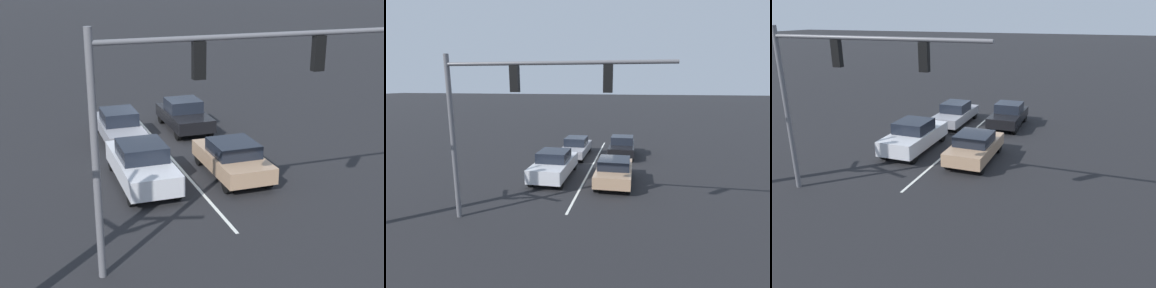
# 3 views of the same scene
# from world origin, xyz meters

# --- Properties ---
(ground_plane) EXTENTS (240.00, 240.00, 0.00)m
(ground_plane) POSITION_xyz_m (0.00, 0.00, 0.00)
(ground_plane) COLOR black
(lane_stripe_left_divider) EXTENTS (0.12, 15.80, 0.01)m
(lane_stripe_left_divider) POSITION_xyz_m (0.00, 1.90, 0.01)
(lane_stripe_left_divider) COLOR silver
(lane_stripe_left_divider) RESTS_ON ground_plane
(car_silver_midlane_front) EXTENTS (1.90, 4.66, 1.63)m
(car_silver_midlane_front) POSITION_xyz_m (1.83, 5.00, 0.80)
(car_silver_midlane_front) COLOR silver
(car_silver_midlane_front) RESTS_ON ground_plane
(car_tan_leftlane_front) EXTENTS (1.89, 4.16, 1.43)m
(car_tan_leftlane_front) POSITION_xyz_m (-1.69, 5.35, 0.74)
(car_tan_leftlane_front) COLOR tan
(car_tan_leftlane_front) RESTS_ON ground_plane
(car_black_leftlane_second) EXTENTS (1.83, 4.13, 1.52)m
(car_black_leftlane_second) POSITION_xyz_m (-1.81, -1.11, 0.76)
(car_black_leftlane_second) COLOR black
(car_black_leftlane_second) RESTS_ON ground_plane
(car_gray_midlane_second) EXTENTS (1.75, 4.54, 1.46)m
(car_gray_midlane_second) POSITION_xyz_m (1.60, -0.42, 0.72)
(car_gray_midlane_second) COLOR gray
(car_gray_midlane_second) RESTS_ON ground_plane
(traffic_signal_gantry) EXTENTS (8.51, 0.37, 6.56)m
(traffic_signal_gantry) POSITION_xyz_m (1.90, 10.79, 4.77)
(traffic_signal_gantry) COLOR slate
(traffic_signal_gantry) RESTS_ON ground_plane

